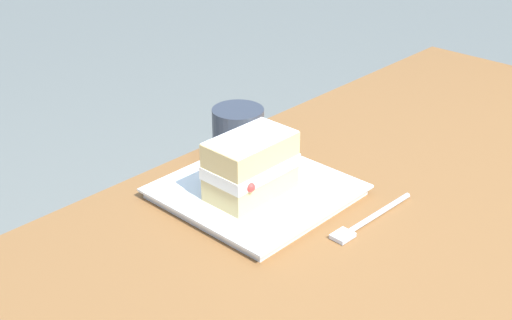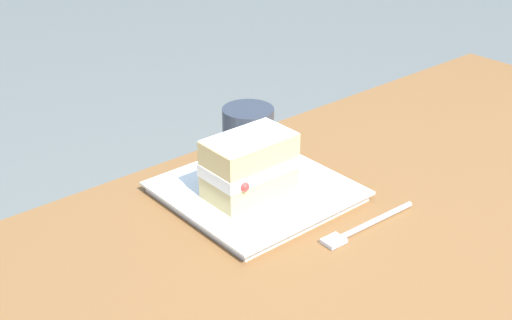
# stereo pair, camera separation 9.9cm
# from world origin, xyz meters

# --- Properties ---
(dessert_plate) EXTENTS (0.25, 0.25, 0.02)m
(dessert_plate) POSITION_xyz_m (0.02, 0.34, 0.71)
(dessert_plate) COLOR white
(dessert_plate) RESTS_ON patio_table
(cake_slice) EXTENTS (0.13, 0.09, 0.09)m
(cake_slice) POSITION_xyz_m (-0.00, 0.34, 0.76)
(cake_slice) COLOR #E0C17A
(cake_slice) RESTS_ON dessert_plate
(dessert_fork) EXTENTS (0.17, 0.03, 0.01)m
(dessert_fork) POSITION_xyz_m (0.07, 0.18, 0.71)
(dessert_fork) COLOR silver
(dessert_fork) RESTS_ON patio_table
(coffee_cup) EXTENTS (0.09, 0.09, 0.08)m
(coffee_cup) POSITION_xyz_m (0.11, 0.47, 0.74)
(coffee_cup) COLOR #333842
(coffee_cup) RESTS_ON patio_table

